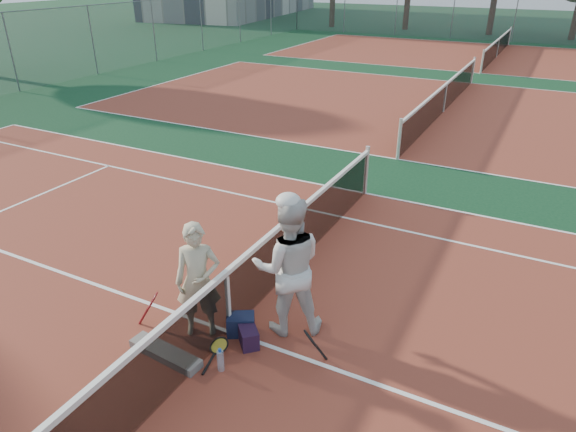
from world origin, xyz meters
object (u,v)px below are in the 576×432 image
Objects in this scene: net_main at (228,302)px; player_a at (198,281)px; racket_spare at (219,348)px; racket_red at (154,309)px; player_b at (288,266)px; sports_bag_purple at (249,337)px; racket_black_held at (310,348)px; water_bottle at (221,361)px; sports_bag_navy at (241,325)px.

net_main is 6.58× the size of player_a.
racket_red is at bearing 79.66° from racket_spare.
sports_bag_purple is at bearing 31.84° from player_b.
racket_black_held is (2.29, 0.28, 0.00)m from racket_red.
player_b reaches higher than water_bottle.
sports_bag_navy is 1.15× the size of sports_bag_purple.
racket_black_held is at bearing -5.99° from sports_bag_navy.
sports_bag_purple is (0.37, -0.10, -0.38)m from net_main.
player_a is at bearing -176.50° from sports_bag_purple.
racket_black_held reaches higher than racket_red.
water_bottle is (0.21, -0.26, 0.07)m from racket_spare.
racket_black_held is at bearing -17.57° from racket_red.
net_main is 20.56× the size of racket_black_held.
player_b is 6.08× the size of sports_bag_purple.
player_b reaches higher than player_a.
racket_black_held is 1.13m from sports_bag_navy.
player_b is at bearing 1.50° from racket_red.
racket_red is at bearing -5.82° from player_b.
racket_red reaches higher than water_bottle.
sports_bag_navy is (1.18, 0.40, -0.12)m from racket_red.
net_main is 20.63× the size of racket_red.
net_main reaches higher than water_bottle.
player_a is at bearing 141.77° from water_bottle.
racket_spare is 1.98× the size of water_bottle.
player_a reaches higher than sports_bag_navy.
player_a is at bearing -158.08° from net_main.
net_main is at bearing 114.68° from water_bottle.
racket_black_held is 1.78× the size of water_bottle.
water_bottle is (0.16, -0.73, 0.00)m from sports_bag_navy.
water_bottle reaches higher than sports_bag_navy.
water_bottle is at bearing -77.45° from sports_bag_navy.
racket_black_held is 0.90m from sports_bag_purple.
sports_bag_purple is (1.41, 0.24, -0.13)m from racket_red.
water_bottle is (0.31, -0.67, -0.36)m from net_main.
player_a reaches higher than net_main.
racket_red is 1.41× the size of sports_bag_navy.
racket_spare is at bearing -75.80° from net_main.
player_a is 4.43× the size of sports_bag_navy.
player_b is (0.66, 0.49, 0.49)m from net_main.
net_main is at bearing -6.33° from racket_red.
racket_spare is at bearing 127.92° from water_bottle.
racket_spare is 1.80× the size of sports_bag_purple.
player_a is 1.72m from racket_black_held.
racket_red is at bearing -161.72° from net_main.
racket_red is 2.31m from racket_black_held.
sports_bag_purple is (0.73, 0.04, -0.70)m from player_a.
water_bottle is at bearing -38.47° from racket_red.
racket_spare is at bearing -130.97° from sports_bag_purple.
racket_red is 1.00× the size of racket_black_held.
sports_bag_purple is at bearing -14.87° from racket_red.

